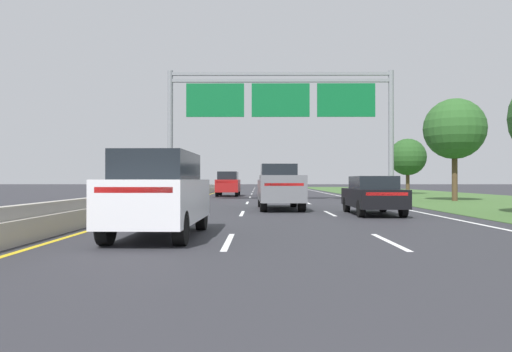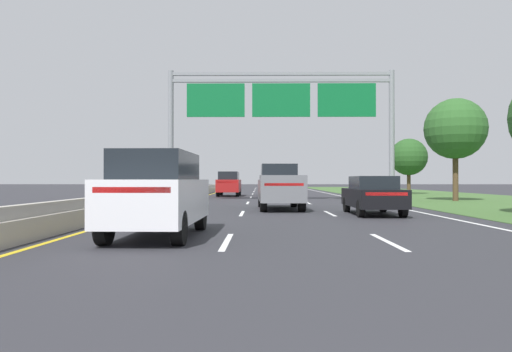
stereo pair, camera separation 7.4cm
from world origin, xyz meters
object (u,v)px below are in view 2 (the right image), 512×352
Objects in this scene: overhead_sign_gantry at (281,107)px; roadside_tree_mid at (455,129)px; car_black_right_lane_sedan at (373,195)px; pickup_truck_grey at (280,187)px; car_navy_centre_lane_sedan at (270,186)px; car_white_left_lane_suv at (158,193)px; roadside_tree_far at (409,157)px; car_red_left_lane_suv at (229,183)px.

overhead_sign_gantry reaches higher than roadside_tree_mid.
pickup_truck_grey is at bearing 47.02° from car_black_right_lane_sedan.
overhead_sign_gantry is at bearing 15.58° from car_black_right_lane_sedan.
car_navy_centre_lane_sedan is at bearing -1.37° from pickup_truck_grey.
overhead_sign_gantry is 2.76× the size of pickup_truck_grey.
car_black_right_lane_sedan is at bearing -42.44° from car_white_left_lane_suv.
roadside_tree_far is (13.87, 3.41, 2.85)m from car_navy_centre_lane_sedan.
car_black_right_lane_sedan is 10.39m from car_white_left_lane_suv.
car_white_left_lane_suv is (-3.93, -19.41, -5.13)m from overhead_sign_gantry.
overhead_sign_gantry is 3.18× the size of car_white_left_lane_suv.
roadside_tree_mid is (12.04, -12.19, 3.97)m from car_navy_centre_lane_sedan.
overhead_sign_gantry is at bearing -156.55° from car_red_left_lane_suv.
roadside_tree_mid reaches higher than car_white_left_lane_suv.
overhead_sign_gantry is 11.65m from roadside_tree_mid.
car_white_left_lane_suv is (-7.15, -7.53, 0.28)m from car_black_right_lane_sedan.
car_red_left_lane_suv reaches higher than car_navy_centre_lane_sedan.
pickup_truck_grey is (-0.44, -8.42, -5.16)m from overhead_sign_gantry.
car_red_left_lane_suv is 0.69× the size of roadside_tree_mid.
pickup_truck_grey is 1.16× the size of car_red_left_lane_suv.
overhead_sign_gantry is at bearing -4.47° from pickup_truck_grey.
roadside_tree_far is at bearing -25.17° from car_white_left_lane_suv.
car_black_right_lane_sedan is (3.66, -3.46, -0.26)m from pickup_truck_grey.
car_white_left_lane_suv is at bearing 160.88° from pickup_truck_grey.
car_navy_centre_lane_sedan is 17.59m from roadside_tree_mid.
roadside_tree_mid reaches higher than roadside_tree_far.
car_black_right_lane_sedan is 0.65× the size of roadside_tree_mid.
roadside_tree_far is at bearing 83.31° from roadside_tree_mid.
car_red_left_lane_suv is 28.98m from car_white_left_lane_suv.
car_white_left_lane_suv reaches higher than car_navy_centre_lane_sedan.
roadside_tree_mid is 1.24× the size of roadside_tree_far.
overhead_sign_gantry is 11.61m from car_red_left_lane_suv.
roadside_tree_mid is at bearing -56.19° from pickup_truck_grey.
car_navy_centre_lane_sedan is 0.81× the size of roadside_tree_far.
car_black_right_lane_sedan is at bearing -74.81° from overhead_sign_gantry.
car_white_left_lane_suv is at bearing -179.39° from car_red_left_lane_suv.
overhead_sign_gantry is 3.39× the size of car_navy_centre_lane_sedan.
pickup_truck_grey is 0.99× the size of roadside_tree_far.
car_black_right_lane_sedan is 22.67m from car_red_left_lane_suv.
car_white_left_lane_suv is at bearing -101.44° from overhead_sign_gantry.
roadside_tree_mid is 15.74m from roadside_tree_far.
car_navy_centre_lane_sedan is at bearing 9.12° from car_black_right_lane_sedan.
car_black_right_lane_sedan is at bearing -134.87° from pickup_truck_grey.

